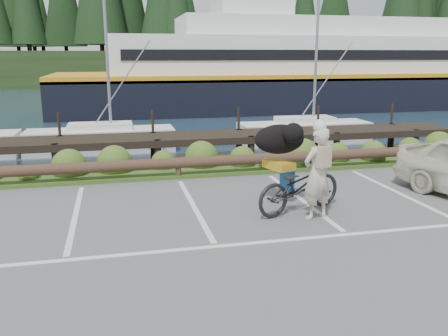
# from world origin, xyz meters

# --- Properties ---
(ground) EXTENTS (72.00, 72.00, 0.00)m
(ground) POSITION_xyz_m (0.00, 0.00, 0.00)
(ground) COLOR #515254
(harbor_backdrop) EXTENTS (170.00, 160.00, 30.00)m
(harbor_backdrop) POSITION_xyz_m (0.39, 78.47, -0.00)
(harbor_backdrop) COLOR #1A2E40
(harbor_backdrop) RESTS_ON ground
(vegetation_strip) EXTENTS (34.00, 1.60, 0.10)m
(vegetation_strip) POSITION_xyz_m (0.00, 5.30, 0.05)
(vegetation_strip) COLOR #3D5B21
(vegetation_strip) RESTS_ON ground
(log_rail) EXTENTS (32.00, 0.30, 0.60)m
(log_rail) POSITION_xyz_m (0.00, 4.60, 0.00)
(log_rail) COLOR #443021
(log_rail) RESTS_ON ground
(bicycle) EXTENTS (2.39, 1.51, 1.18)m
(bicycle) POSITION_xyz_m (2.21, 1.13, 0.59)
(bicycle) COLOR black
(bicycle) RESTS_ON ground
(cyclist) EXTENTS (0.83, 0.68, 1.95)m
(cyclist) POSITION_xyz_m (2.39, 0.63, 0.98)
(cyclist) COLOR beige
(cyclist) RESTS_ON ground
(dog) EXTENTS (0.94, 1.30, 0.68)m
(dog) POSITION_xyz_m (1.96, 1.80, 1.52)
(dog) COLOR black
(dog) RESTS_ON bicycle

